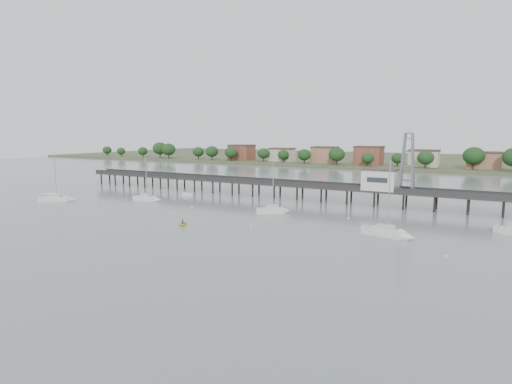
% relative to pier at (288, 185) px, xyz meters
% --- Properties ---
extents(ground_plane, '(500.00, 500.00, 0.00)m').
position_rel_pier_xyz_m(ground_plane, '(0.00, -60.00, -3.79)').
color(ground_plane, slate).
rests_on(ground_plane, ground).
extents(pier, '(150.00, 5.00, 5.50)m').
position_rel_pier_xyz_m(pier, '(0.00, 0.00, 0.00)').
color(pier, '#2D2823').
rests_on(pier, ground).
extents(pier_building, '(8.40, 5.40, 5.30)m').
position_rel_pier_xyz_m(pier_building, '(25.00, 0.00, 2.87)').
color(pier_building, silver).
rests_on(pier_building, ground).
extents(lattice_tower, '(3.20, 3.20, 15.50)m').
position_rel_pier_xyz_m(lattice_tower, '(31.50, 0.00, 7.31)').
color(lattice_tower, slate).
rests_on(lattice_tower, ground).
extents(sailboat_b, '(7.62, 3.74, 12.20)m').
position_rel_pier_xyz_m(sailboat_b, '(-30.56, -22.58, -3.15)').
color(sailboat_b, silver).
rests_on(sailboat_b, ground).
extents(sailboat_a, '(8.46, 7.48, 14.45)m').
position_rel_pier_xyz_m(sailboat_a, '(-50.78, -34.65, -3.16)').
color(sailboat_a, silver).
rests_on(sailboat_a, ground).
extents(sailboat_d, '(9.11, 4.35, 14.44)m').
position_rel_pier_xyz_m(sailboat_d, '(35.06, -31.58, -3.16)').
color(sailboat_d, silver).
rests_on(sailboat_d, ground).
extents(sailboat_c, '(7.07, 6.15, 12.15)m').
position_rel_pier_xyz_m(sailboat_c, '(6.99, -21.55, -3.15)').
color(sailboat_c, silver).
rests_on(sailboat_c, ground).
extents(white_tender, '(3.46, 2.40, 1.24)m').
position_rel_pier_xyz_m(white_tender, '(-27.70, -9.82, -3.41)').
color(white_tender, silver).
rests_on(white_tender, ground).
extents(yellow_dinghy, '(2.05, 1.50, 2.83)m').
position_rel_pier_xyz_m(yellow_dinghy, '(-3.59, -41.81, -3.79)').
color(yellow_dinghy, yellow).
rests_on(yellow_dinghy, ground).
extents(dinghy_occupant, '(0.52, 1.07, 0.25)m').
position_rel_pier_xyz_m(dinghy_occupant, '(-3.59, -41.81, -3.79)').
color(dinghy_occupant, black).
rests_on(dinghy_occupant, ground).
extents(mooring_buoys, '(85.12, 23.97, 0.39)m').
position_rel_pier_xyz_m(mooring_buoys, '(-2.63, -28.54, -3.71)').
color(mooring_buoys, beige).
rests_on(mooring_buoys, ground).
extents(far_shore, '(500.00, 170.00, 10.40)m').
position_rel_pier_xyz_m(far_shore, '(0.36, 179.58, -2.85)').
color(far_shore, '#475133').
rests_on(far_shore, ground).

